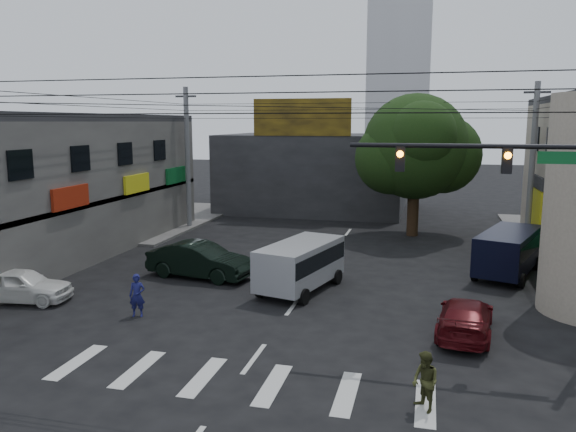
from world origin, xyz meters
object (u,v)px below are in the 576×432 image
at_px(street_tree, 415,147).
at_px(utility_pole_far_right, 532,165).
at_px(utility_pole_far_left, 188,159).
at_px(dark_sedan, 200,260).
at_px(maroon_sedan, 465,317).
at_px(white_compact, 21,285).
at_px(traffic_gantry, 535,199).
at_px(traffic_officer, 137,295).
at_px(pedestrian_olive, 425,382).
at_px(navy_van, 508,253).
at_px(silver_minivan, 300,267).

xyz_separation_m(street_tree, utility_pole_far_right, (6.50, -1.00, -0.87)).
height_order(street_tree, utility_pole_far_left, utility_pole_far_left).
bearing_deg(dark_sedan, utility_pole_far_right, -45.45).
distance_m(utility_pole_far_right, maroon_sedan, 16.51).
xyz_separation_m(dark_sedan, white_compact, (-5.45, -4.95, -0.13)).
bearing_deg(utility_pole_far_right, white_compact, -142.61).
distance_m(traffic_gantry, maroon_sedan, 4.78).
height_order(traffic_officer, pedestrian_olive, traffic_officer).
xyz_separation_m(street_tree, navy_van, (4.54, -8.34, -4.44)).
distance_m(utility_pole_far_right, silver_minivan, 16.42).
xyz_separation_m(street_tree, dark_sedan, (-9.05, -12.10, -4.68)).
height_order(utility_pole_far_right, navy_van, utility_pole_far_right).
height_order(silver_minivan, pedestrian_olive, silver_minivan).
bearing_deg(silver_minivan, traffic_officer, 146.67).
height_order(street_tree, dark_sedan, street_tree).
bearing_deg(utility_pole_far_right, dark_sedan, -144.48).
height_order(utility_pole_far_left, silver_minivan, utility_pole_far_left).
relative_size(dark_sedan, navy_van, 0.91).
bearing_deg(dark_sedan, traffic_gantry, -105.59).
xyz_separation_m(street_tree, utility_pole_far_left, (-14.50, -1.00, -0.87)).
relative_size(street_tree, utility_pole_far_right, 0.95).
distance_m(utility_pole_far_right, dark_sedan, 19.49).
bearing_deg(silver_minivan, navy_van, -47.76).
bearing_deg(navy_van, street_tree, 48.22).
distance_m(dark_sedan, pedestrian_olive, 14.00).
distance_m(traffic_gantry, white_compact, 18.82).
xyz_separation_m(utility_pole_far_left, maroon_sedan, (16.72, -15.43, -3.99)).
bearing_deg(traffic_gantry, street_tree, 101.99).
height_order(utility_pole_far_right, maroon_sedan, utility_pole_far_right).
relative_size(traffic_gantry, maroon_sedan, 1.65).
distance_m(utility_pole_far_right, white_compact, 26.72).
height_order(navy_van, traffic_officer, navy_van).
distance_m(street_tree, maroon_sedan, 17.28).
height_order(street_tree, maroon_sedan, street_tree).
bearing_deg(white_compact, utility_pole_far_left, -7.92).
bearing_deg(utility_pole_far_right, pedestrian_olive, -104.84).
relative_size(traffic_officer, pedestrian_olive, 1.05).
height_order(traffic_gantry, dark_sedan, traffic_gantry).
distance_m(utility_pole_far_left, dark_sedan, 12.94).
height_order(street_tree, white_compact, street_tree).
height_order(street_tree, traffic_gantry, street_tree).
bearing_deg(dark_sedan, navy_van, -65.50).
xyz_separation_m(utility_pole_far_left, silver_minivan, (10.31, -11.93, -3.59)).
relative_size(white_compact, traffic_officer, 2.60).
xyz_separation_m(street_tree, silver_minivan, (-4.19, -12.93, -4.46)).
bearing_deg(silver_minivan, dark_sedan, 94.90).
relative_size(street_tree, silver_minivan, 1.73).
xyz_separation_m(street_tree, traffic_officer, (-9.22, -17.48, -4.69)).
height_order(dark_sedan, pedestrian_olive, dark_sedan).
xyz_separation_m(traffic_gantry, navy_van, (0.72, 9.66, -3.80)).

